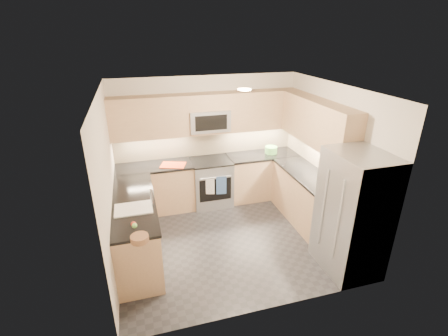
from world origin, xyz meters
TOP-DOWN VIEW (x-y plane):
  - floor at (0.00, 0.00)m, footprint 3.60×3.20m
  - ceiling at (0.00, 0.00)m, footprint 3.60×3.20m
  - wall_back at (0.00, 1.60)m, footprint 3.60×0.02m
  - wall_front at (0.00, -1.60)m, footprint 3.60×0.02m
  - wall_left at (-1.80, 0.00)m, footprint 0.02×3.20m
  - wall_right at (1.80, 0.00)m, footprint 0.02×3.20m
  - base_cab_back_left at (-1.09, 1.30)m, footprint 1.42×0.60m
  - base_cab_back_right at (1.09, 1.30)m, footprint 1.42×0.60m
  - base_cab_right at (1.50, 0.15)m, footprint 0.60×1.70m
  - base_cab_peninsula at (-1.50, 0.00)m, footprint 0.60×2.00m
  - countertop_back_left at (-1.09, 1.30)m, footprint 1.42×0.63m
  - countertop_back_right at (1.09, 1.30)m, footprint 1.42×0.63m
  - countertop_right at (1.50, 0.15)m, footprint 0.63×1.70m
  - countertop_peninsula at (-1.50, 0.00)m, footprint 0.63×2.00m
  - upper_cab_back at (0.00, 1.43)m, footprint 3.60×0.35m
  - upper_cab_right at (1.62, 0.28)m, footprint 0.35×1.95m
  - backsplash_back at (0.00, 1.60)m, footprint 3.60×0.01m
  - backsplash_right at (1.80, 0.45)m, footprint 0.01×2.30m
  - gas_range at (0.00, 1.28)m, footprint 0.76×0.65m
  - range_cooktop at (0.00, 1.28)m, footprint 0.76×0.65m
  - oven_door_glass at (0.00, 0.95)m, footprint 0.62×0.02m
  - oven_handle at (0.00, 0.93)m, footprint 0.60×0.02m
  - microwave at (0.00, 1.40)m, footprint 0.76×0.40m
  - microwave_door at (0.00, 1.20)m, footprint 0.60×0.01m
  - refrigerator at (1.45, -1.15)m, footprint 0.70×0.90m
  - fridge_handle_left at (1.08, -1.33)m, footprint 0.02×0.02m
  - fridge_handle_right at (1.08, -0.97)m, footprint 0.02×0.02m
  - sink_basin at (-1.50, -0.25)m, footprint 0.52×0.38m
  - faucet at (-1.24, -0.25)m, footprint 0.03×0.03m
  - utensil_bowl at (1.27, 1.30)m, footprint 0.25×0.25m
  - cutting_board at (-0.74, 1.20)m, footprint 0.53×0.45m
  - fruit_basket at (-1.45, -1.05)m, footprint 0.25×0.25m
  - fruit_apple at (-1.50, -0.83)m, footprint 0.07×0.07m
  - fruit_pear at (-1.49, -0.86)m, footprint 0.07×0.07m
  - dish_towel_check at (-0.11, 0.91)m, footprint 0.16×0.06m
  - dish_towel_blue at (0.11, 0.91)m, footprint 0.19×0.04m

SIDE VIEW (x-z plane):
  - floor at x=0.00m, z-range 0.00..0.00m
  - base_cab_back_left at x=-1.09m, z-range 0.00..0.90m
  - base_cab_back_right at x=1.09m, z-range 0.00..0.90m
  - base_cab_right at x=1.50m, z-range 0.00..0.90m
  - base_cab_peninsula at x=-1.50m, z-range 0.00..0.90m
  - oven_door_glass at x=0.00m, z-range 0.22..0.68m
  - gas_range at x=0.00m, z-range 0.00..0.91m
  - dish_towel_check at x=-0.11m, z-range 0.40..0.70m
  - dish_towel_blue at x=0.11m, z-range 0.37..0.73m
  - oven_handle at x=0.00m, z-range 0.71..0.73m
  - sink_basin at x=-1.50m, z-range 0.80..0.96m
  - refrigerator at x=1.45m, z-range 0.00..1.80m
  - range_cooktop at x=0.00m, z-range 0.90..0.93m
  - countertop_back_left at x=-1.09m, z-range 0.90..0.94m
  - countertop_back_right at x=1.09m, z-range 0.90..0.94m
  - countertop_right at x=1.50m, z-range 0.90..0.94m
  - countertop_peninsula at x=-1.50m, z-range 0.90..0.94m
  - cutting_board at x=-0.74m, z-range 0.94..0.95m
  - fridge_handle_left at x=1.08m, z-range 0.35..1.55m
  - fridge_handle_right at x=1.08m, z-range 0.35..1.55m
  - fruit_basket at x=-1.45m, z-range 0.94..1.02m
  - utensil_bowl at x=1.27m, z-range 0.94..1.08m
  - fruit_apple at x=-1.50m, z-range 1.02..1.09m
  - fruit_pear at x=-1.49m, z-range 1.02..1.09m
  - faucet at x=-1.24m, z-range 0.94..1.22m
  - backsplash_back at x=0.00m, z-range 0.94..1.45m
  - backsplash_right at x=1.80m, z-range 0.94..1.45m
  - wall_back at x=0.00m, z-range 0.00..2.50m
  - wall_front at x=0.00m, z-range 0.00..2.50m
  - wall_left at x=-1.80m, z-range 0.00..2.50m
  - wall_right at x=1.80m, z-range 0.00..2.50m
  - microwave at x=0.00m, z-range 1.50..1.90m
  - microwave_door at x=0.00m, z-range 1.56..1.84m
  - upper_cab_back at x=0.00m, z-range 1.45..2.20m
  - upper_cab_right at x=1.62m, z-range 1.45..2.20m
  - ceiling at x=0.00m, z-range 2.49..2.51m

